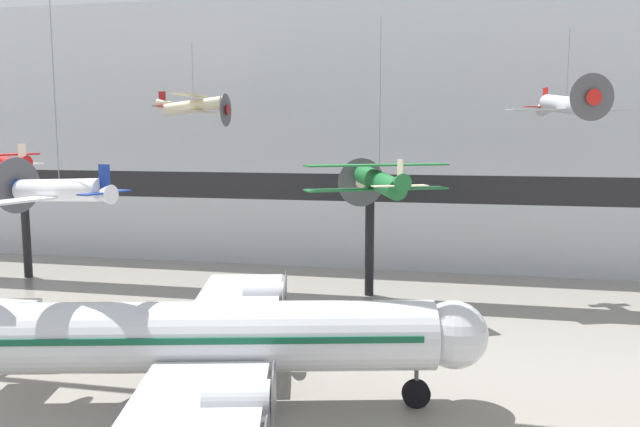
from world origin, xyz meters
TOP-DOWN VIEW (x-y plane):
  - hangar_back_wall at (0.00, 39.16)m, footprint 140.00×3.00m
  - mezzanine_walkway at (0.00, 27.41)m, footprint 110.00×3.20m
  - airliner_silver_main at (-4.93, 6.42)m, footprint 26.44×30.55m
  - suspended_plane_green_biplane at (1.61, 20.23)m, footprint 9.01×7.99m
  - suspended_plane_cream_biplane at (-14.68, 29.36)m, footprint 6.14×7.49m
  - suspended_plane_white_twin at (-11.47, 6.32)m, footprint 6.31×7.60m
  - suspended_plane_silver_racer at (13.93, 28.36)m, footprint 8.74×7.45m

SIDE VIEW (x-z plane):
  - airliner_silver_main at x=-4.93m, z-range -1.35..8.14m
  - mezzanine_walkway at x=0.00m, z-range 3.17..12.81m
  - suspended_plane_green_biplane at x=1.61m, z-range 3.56..15.64m
  - suspended_plane_white_twin at x=-11.47m, z-range 4.50..15.41m
  - hangar_back_wall at x=0.00m, z-range 0.00..25.16m
  - suspended_plane_silver_racer at x=13.93m, z-range 11.30..17.80m
  - suspended_plane_cream_biplane at x=-14.68m, z-range 11.46..18.21m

